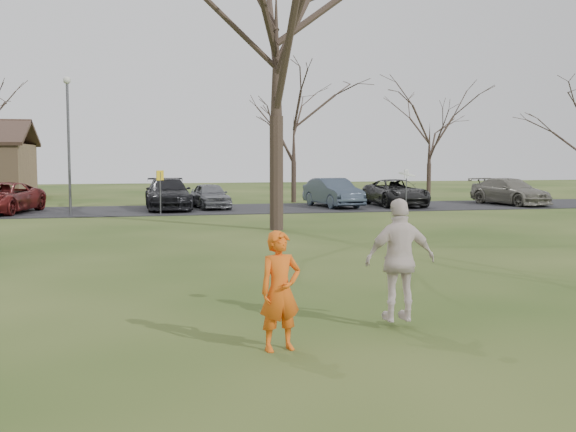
# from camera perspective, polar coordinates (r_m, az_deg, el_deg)

# --- Properties ---
(ground) EXTENTS (120.00, 120.00, 0.00)m
(ground) POSITION_cam_1_polar(r_m,az_deg,el_deg) (10.57, 4.77, -10.01)
(ground) COLOR #1E380F
(ground) RESTS_ON ground
(parking_strip) EXTENTS (62.00, 6.50, 0.04)m
(parking_strip) POSITION_cam_1_polar(r_m,az_deg,el_deg) (34.98, -7.47, 0.54)
(parking_strip) COLOR black
(parking_strip) RESTS_ON ground
(player_defender) EXTENTS (0.69, 0.53, 1.70)m
(player_defender) POSITION_cam_1_polar(r_m,az_deg,el_deg) (9.65, -0.66, -6.27)
(player_defender) COLOR #E05712
(player_defender) RESTS_ON ground
(car_2) EXTENTS (3.68, 5.66, 1.45)m
(car_2) POSITION_cam_1_polar(r_m,az_deg,el_deg) (34.91, -22.75, 1.40)
(car_2) COLOR maroon
(car_2) RESTS_ON parking_strip
(car_3) EXTENTS (2.26, 5.43, 1.57)m
(car_3) POSITION_cam_1_polar(r_m,az_deg,el_deg) (35.14, -9.99, 1.84)
(car_3) COLOR black
(car_3) RESTS_ON parking_strip
(car_4) EXTENTS (2.05, 4.03, 1.32)m
(car_4) POSITION_cam_1_polar(r_m,az_deg,el_deg) (35.41, -6.50, 1.70)
(car_4) COLOR slate
(car_4) RESTS_ON parking_strip
(car_5) EXTENTS (2.34, 4.81, 1.52)m
(car_5) POSITION_cam_1_polar(r_m,az_deg,el_deg) (36.32, 3.78, 1.97)
(car_5) COLOR #343F4E
(car_5) RESTS_ON parking_strip
(car_6) EXTENTS (2.40, 5.17, 1.43)m
(car_6) POSITION_cam_1_polar(r_m,az_deg,el_deg) (37.33, 8.98, 1.93)
(car_6) COLOR black
(car_6) RESTS_ON parking_strip
(car_7) EXTENTS (3.17, 5.38, 1.46)m
(car_7) POSITION_cam_1_polar(r_m,az_deg,el_deg) (39.86, 18.05, 1.96)
(car_7) COLOR slate
(car_7) RESTS_ON parking_strip
(catching_play) EXTENTS (1.14, 0.48, 2.37)m
(catching_play) POSITION_cam_1_polar(r_m,az_deg,el_deg) (10.96, 9.34, -3.62)
(catching_play) COLOR beige
(catching_play) RESTS_ON ground
(lamp_post) EXTENTS (0.34, 0.34, 6.27)m
(lamp_post) POSITION_cam_1_polar(r_m,az_deg,el_deg) (32.40, -17.86, 6.97)
(lamp_post) COLOR #47474C
(lamp_post) RESTS_ON ground
(sign_yellow) EXTENTS (0.35, 0.35, 2.08)m
(sign_yellow) POSITION_cam_1_polar(r_m,az_deg,el_deg) (31.78, -10.62, 2.63)
(sign_yellow) COLOR #47474C
(sign_yellow) RESTS_ON ground
(sign_white) EXTENTS (0.35, 0.35, 2.08)m
(sign_white) POSITION_cam_1_polar(r_m,az_deg,el_deg) (34.34, 9.85, 2.81)
(sign_white) COLOR #47474C
(sign_white) RESTS_ON ground
(big_tree) EXTENTS (9.00, 9.00, 14.00)m
(big_tree) POSITION_cam_1_polar(r_m,az_deg,el_deg) (25.61, -0.99, 14.61)
(big_tree) COLOR #352821
(big_tree) RESTS_ON ground
(small_tree_row) EXTENTS (55.00, 5.90, 8.50)m
(small_tree_row) POSITION_cam_1_polar(r_m,az_deg,el_deg) (40.50, -1.94, 6.67)
(small_tree_row) COLOR #352821
(small_tree_row) RESTS_ON ground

